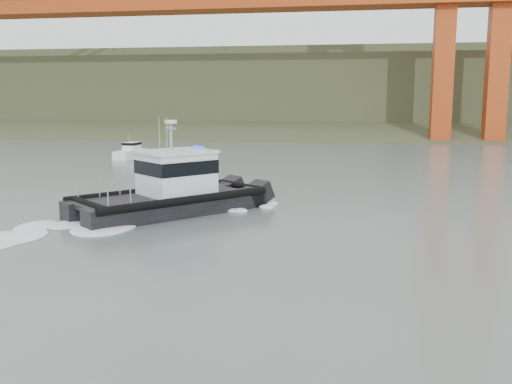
% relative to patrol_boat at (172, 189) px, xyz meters
% --- Properties ---
extents(ground, '(400.00, 400.00, 0.00)m').
position_rel_patrol_boat_xyz_m(ground, '(6.18, -14.31, -1.46)').
color(ground, '#4D5B57').
rests_on(ground, ground).
extents(headlands, '(500.00, 105.36, 27.12)m').
position_rel_patrol_boat_xyz_m(headlands, '(6.18, 111.19, 5.58)').
color(headlands, '#384326').
rests_on(headlands, ground).
extents(patrol_boat, '(11.15, 12.00, 5.85)m').
position_rel_patrol_boat_xyz_m(patrol_boat, '(0.00, 0.00, 0.00)').
color(patrol_boat, black).
rests_on(patrol_boat, ground).
extents(motorboat, '(2.28, 5.49, 2.94)m').
position_rel_patrol_boat_xyz_m(motorboat, '(-14.78, 29.94, -0.73)').
color(motorboat, white).
rests_on(motorboat, ground).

